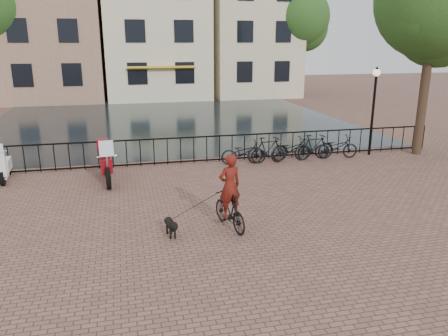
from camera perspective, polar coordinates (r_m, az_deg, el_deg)
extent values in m
plane|color=brown|center=(9.45, 4.27, -12.01)|extent=(100.00, 100.00, 0.00)
plane|color=black|center=(25.74, -7.36, 6.07)|extent=(20.00, 20.00, 0.00)
cube|color=black|center=(16.50, -4.00, 4.04)|extent=(20.00, 0.05, 0.05)
cube|color=black|center=(16.71, -3.94, 0.95)|extent=(20.00, 0.05, 0.05)
cube|color=#8F6353|center=(38.27, -21.69, 17.40)|extent=(7.50, 9.00, 12.00)
cube|color=beige|center=(38.06, -9.05, 17.55)|extent=(8.00, 9.00, 11.00)
cube|color=gold|center=(33.42, -8.17, 12.82)|extent=(5.00, 0.60, 0.15)
cube|color=beige|center=(39.55, 3.18, 18.74)|extent=(7.00, 9.00, 12.50)
cylinder|color=black|center=(19.32, 24.75, 9.80)|extent=(0.36, 0.36, 5.60)
cylinder|color=black|center=(37.87, 9.66, 13.70)|extent=(0.36, 0.36, 5.95)
sphere|color=#234918|center=(37.89, 9.91, 18.84)|extent=(4.76, 4.76, 4.76)
cylinder|color=black|center=(18.57, 18.82, 6.46)|extent=(0.10, 0.10, 3.20)
sphere|color=beige|center=(18.38, 19.31, 11.68)|extent=(0.30, 0.30, 0.30)
imported|color=black|center=(10.77, 0.74, -5.46)|extent=(0.83, 1.68, 0.97)
imported|color=#5A140D|center=(10.51, 0.75, -1.53)|extent=(0.78, 0.61, 1.90)
imported|color=black|center=(16.43, 2.59, 2.05)|extent=(1.76, 0.72, 0.90)
imported|color=black|center=(16.70, 5.73, 2.39)|extent=(1.70, 0.63, 1.00)
imported|color=black|center=(17.04, 8.76, 2.38)|extent=(1.77, 0.79, 0.90)
imported|color=black|center=(17.40, 11.67, 2.69)|extent=(1.69, 0.57, 1.00)
imported|color=black|center=(17.82, 14.44, 2.67)|extent=(1.78, 0.83, 0.90)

